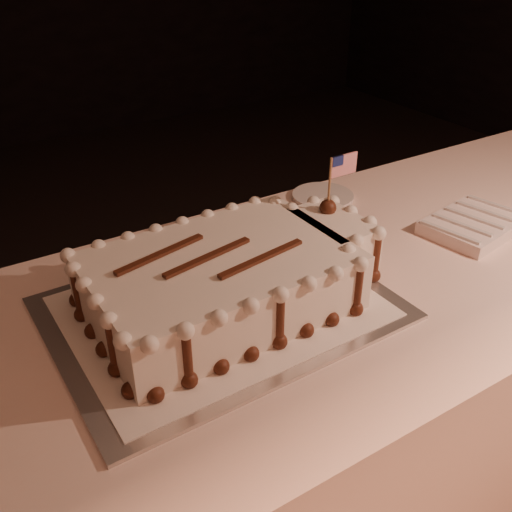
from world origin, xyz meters
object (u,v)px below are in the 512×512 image
napkin_stack (473,225)px  side_plate (323,196)px  cake_board (221,308)px  sheet_cake (235,276)px  banquet_table (303,411)px

napkin_stack → side_plate: napkin_stack is taller
cake_board → side_plate: bearing=30.8°
cake_board → sheet_cake: bearing=0.1°
banquet_table → side_plate: size_ratio=14.61×
sheet_cake → side_plate: size_ratio=3.66×
napkin_stack → side_plate: bearing=120.0°
banquet_table → sheet_cake: (-0.17, 0.01, 0.44)m
banquet_table → sheet_cake: sheet_cake is taller
cake_board → side_plate: side_plate is taller
banquet_table → side_plate: side_plate is taller
cake_board → napkin_stack: bearing=-4.4°
cake_board → sheet_cake: 0.07m
side_plate → banquet_table: bearing=-131.2°
cake_board → napkin_stack: napkin_stack is taller
cake_board → side_plate: (0.48, 0.29, 0.00)m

